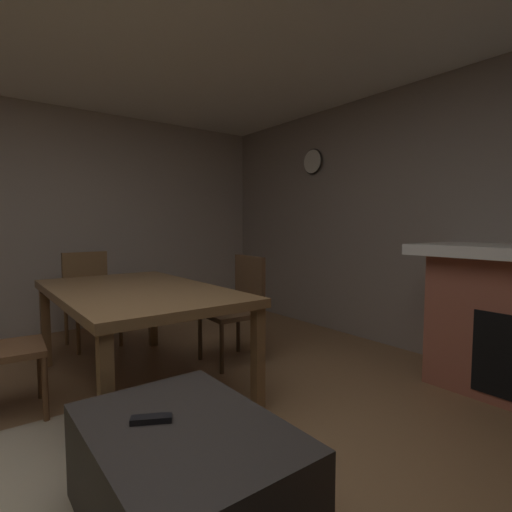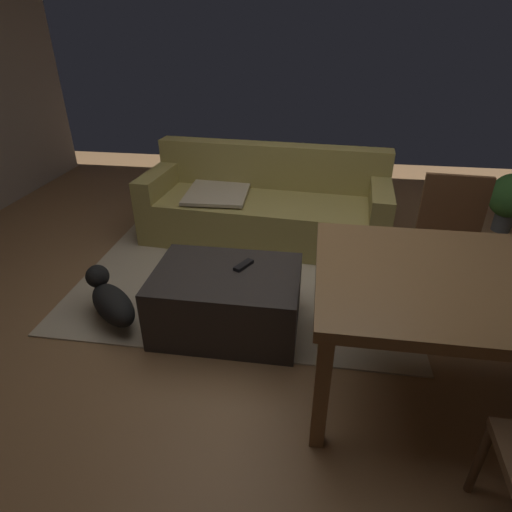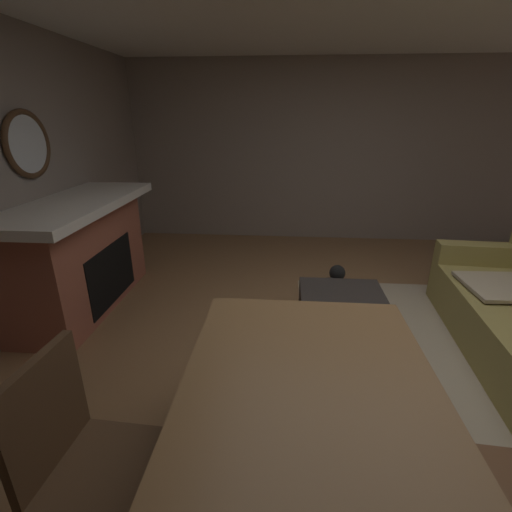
{
  "view_description": "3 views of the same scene",
  "coord_description": "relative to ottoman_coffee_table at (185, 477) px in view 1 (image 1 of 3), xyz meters",
  "views": [
    {
      "loc": [
        -1.6,
        0.49,
        1.2
      ],
      "look_at": [
        0.24,
        -0.9,
        1.02
      ],
      "focal_mm": 27.44,
      "sensor_mm": 36.0,
      "label": 1
    },
    {
      "loc": [
        0.27,
        -2.41,
        1.83
      ],
      "look_at": [
        -0.0,
        -0.59,
        0.81
      ],
      "focal_mm": 29.28,
      "sensor_mm": 36.0,
      "label": 2
    },
    {
      "loc": [
        2.25,
        -0.66,
        1.78
      ],
      "look_at": [
        0.31,
        -0.82,
        1.02
      ],
      "focal_mm": 25.61,
      "sensor_mm": 36.0,
      "label": 3
    }
  ],
  "objects": [
    {
      "name": "floor",
      "position": [
        0.26,
        0.17,
        -0.21
      ],
      "size": [
        7.87,
        7.87,
        0.0
      ],
      "primitive_type": "plane",
      "color": "olive"
    },
    {
      "name": "tv_remote",
      "position": [
        0.1,
        0.09,
        0.23
      ],
      "size": [
        0.12,
        0.16,
        0.02
      ],
      "primitive_type": "cube",
      "rotation": [
        0.0,
        0.0,
        -0.48
      ],
      "color": "black",
      "rests_on": "ottoman_coffee_table"
    },
    {
      "name": "dining_table",
      "position": [
        1.49,
        -0.36,
        0.46
      ],
      "size": [
        1.85,
        1.08,
        0.74
      ],
      "color": "brown",
      "rests_on": "ground"
    },
    {
      "name": "dining_chair_east",
      "position": [
        2.81,
        -0.36,
        0.31
      ],
      "size": [
        0.46,
        0.46,
        0.93
      ],
      "color": "brown",
      "rests_on": "ground"
    },
    {
      "name": "ottoman_coffee_table",
      "position": [
        0.0,
        0.0,
        0.0
      ],
      "size": [
        0.95,
        0.67,
        0.43
      ],
      "primitive_type": "cube",
      "color": "#2D2826",
      "rests_on": "ground"
    },
    {
      "name": "dining_chair_south",
      "position": [
        1.49,
        -1.29,
        0.31
      ],
      "size": [
        0.46,
        0.46,
        0.93
      ],
      "color": "#513823",
      "rests_on": "ground"
    },
    {
      "name": "wall_right_window_side",
      "position": [
        3.54,
        0.17,
        1.04
      ],
      "size": [
        0.12,
        6.33,
        2.52
      ],
      "primitive_type": "cube",
      "color": "#B2A59B",
      "rests_on": "ground"
    },
    {
      "name": "wall_back_fireplace_side",
      "position": [
        0.26,
        -2.79,
        1.04
      ],
      "size": [
        6.95,
        0.12,
        2.52
      ],
      "primitive_type": "cube",
      "color": "gray",
      "rests_on": "ground"
    },
    {
      "name": "wall_clock",
      "position": [
        1.99,
        -2.7,
        1.74
      ],
      "size": [
        0.3,
        0.03,
        0.3
      ],
      "color": "silver"
    }
  ]
}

